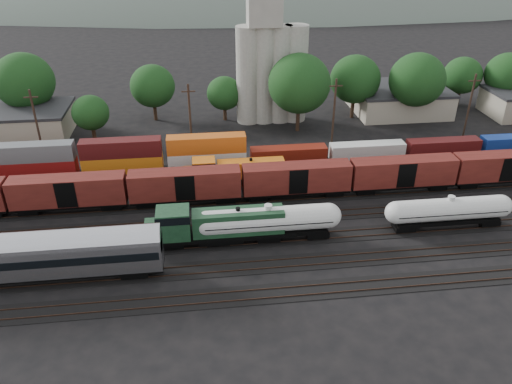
{
  "coord_description": "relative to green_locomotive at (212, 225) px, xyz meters",
  "views": [
    {
      "loc": [
        -10.65,
        -55.49,
        35.01
      ],
      "look_at": [
        -3.63,
        2.0,
        3.0
      ],
      "focal_mm": 35.0,
      "sensor_mm": 36.0,
      "label": 1
    }
  ],
  "objects": [
    {
      "name": "grain_silo",
      "position": [
        13.12,
        41.0,
        8.51
      ],
      "size": [
        13.4,
        5.0,
        29.0
      ],
      "color": "#9D9A90",
      "rests_on": "ground"
    },
    {
      "name": "industrial_sheds",
      "position": [
        16.46,
        40.25,
        -0.18
      ],
      "size": [
        119.38,
        17.26,
        5.1
      ],
      "color": "#9E937F",
      "rests_on": "ground"
    },
    {
      "name": "distant_hills",
      "position": [
        33.75,
        265.0,
        -23.3
      ],
      "size": [
        860.0,
        286.0,
        130.0
      ],
      "color": "#59665B",
      "rests_on": "ground"
    },
    {
      "name": "passenger_coach",
      "position": [
        -18.98,
        -5.0,
        0.96
      ],
      "size": [
        26.8,
        3.31,
        6.09
      ],
      "color": "silver",
      "rests_on": "ground"
    },
    {
      "name": "utility_poles",
      "position": [
        9.83,
        27.0,
        3.47
      ],
      "size": [
        122.2,
        0.36,
        12.0
      ],
      "color": "black",
      "rests_on": "ground"
    },
    {
      "name": "container_wall",
      "position": [
        6.2,
        20.0,
        -0.18
      ],
      "size": [
        165.93,
        2.6,
        5.8
      ],
      "color": "black",
      "rests_on": "ground"
    },
    {
      "name": "tank_car_a",
      "position": [
        6.81,
        0.0,
        0.06
      ],
      "size": [
        18.07,
        3.24,
        4.74
      ],
      "color": "silver",
      "rests_on": "ground"
    },
    {
      "name": "tank_car_b",
      "position": [
        29.84,
        0.0,
        -0.14
      ],
      "size": [
        16.66,
        2.98,
        4.37
      ],
      "color": "silver",
      "rests_on": "ground"
    },
    {
      "name": "orange_locomotive",
      "position": [
        3.64,
        15.0,
        -0.39
      ],
      "size": [
        16.37,
        2.73,
        4.09
      ],
      "color": "black",
      "rests_on": "ground"
    },
    {
      "name": "tree_band",
      "position": [
        11.43,
        40.43,
        4.7
      ],
      "size": [
        161.54,
        21.91,
        14.3
      ],
      "color": "black",
      "rests_on": "ground"
    },
    {
      "name": "ground",
      "position": [
        9.83,
        5.0,
        -2.74
      ],
      "size": [
        600.0,
        600.0,
        0.0
      ],
      "primitive_type": "plane",
      "color": "black"
    },
    {
      "name": "tracks",
      "position": [
        9.83,
        5.0,
        -2.7
      ],
      "size": [
        180.0,
        33.2,
        0.2
      ],
      "color": "black",
      "rests_on": "ground"
    },
    {
      "name": "boxcar_string",
      "position": [
        35.35,
        10.0,
        0.38
      ],
      "size": [
        184.4,
        2.9,
        4.2
      ],
      "color": "black",
      "rests_on": "ground"
    },
    {
      "name": "green_locomotive",
      "position": [
        0.0,
        0.0,
        0.0
      ],
      "size": [
        18.26,
        3.22,
        4.83
      ],
      "color": "black",
      "rests_on": "ground"
    }
  ]
}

